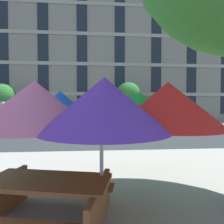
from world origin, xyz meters
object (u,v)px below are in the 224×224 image
pickup_silver (7,117)px  sedan_black (175,117)px  sedan_white (100,117)px  street_tree_middle (128,95)px  street_tree_left (3,96)px  picnic_table (47,198)px  patio_umbrella (101,105)px

pickup_silver → sedan_black: (13.56, -0.00, -0.08)m
pickup_silver → sedan_white: bearing=-0.0°
pickup_silver → street_tree_middle: bearing=16.3°
street_tree_left → sedan_black: bearing=-10.9°
street_tree_left → picnic_table: size_ratio=1.90×
sedan_white → picnic_table: bearing=-94.6°
street_tree_left → street_tree_middle: (11.60, 0.02, 0.14)m
street_tree_left → street_tree_middle: 11.60m
sedan_white → sedan_black: same height
picnic_table → pickup_silver: bearing=115.9°
sedan_white → pickup_silver: bearing=180.0°
sedan_white → patio_umbrella: 12.73m
street_tree_left → street_tree_middle: bearing=0.1°
sedan_white → street_tree_middle: size_ratio=1.04×
sedan_black → patio_umbrella: 14.31m
street_tree_left → patio_umbrella: bearing=-61.1°
sedan_white → picnic_table: size_ratio=2.11×
sedan_black → street_tree_middle: bearing=140.3°
patio_umbrella → pickup_silver: bearing=119.0°
pickup_silver → sedan_white: size_ratio=1.16×
patio_umbrella → sedan_white: bearing=88.9°
pickup_silver → sedan_black: size_ratio=1.16×
pickup_silver → picnic_table: 14.26m
street_tree_middle → patio_umbrella: 15.95m
sedan_white → picnic_table: 12.87m
pickup_silver → street_tree_left: (-1.58, 2.91, 1.80)m
street_tree_middle → patio_umbrella: street_tree_middle is taller
sedan_white → patio_umbrella: patio_umbrella is taller
sedan_black → picnic_table: bearing=-119.8°
patio_umbrella → picnic_table: (-0.80, -0.12, -1.37)m
street_tree_middle → picnic_table: (-3.80, -15.75, -2.48)m
sedan_white → sedan_black: size_ratio=1.00×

